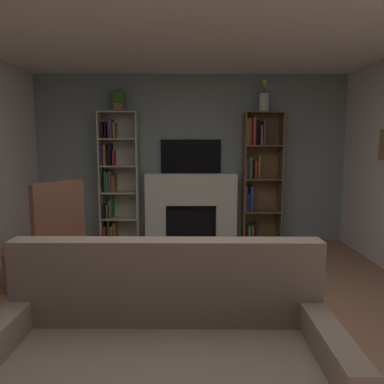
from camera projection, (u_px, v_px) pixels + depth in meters
ground_plane at (193, 349)px, 2.88m from camera, size 7.60×7.60×0.00m
wall_back_accent at (191, 159)px, 5.88m from camera, size 4.80×0.06×2.54m
fireplace at (191, 207)px, 5.84m from camera, size 1.49×0.50×1.06m
tv at (191, 156)px, 5.82m from camera, size 0.90×0.06×0.50m
bookshelf_left at (116, 179)px, 5.76m from camera, size 0.57×0.33×1.97m
bookshelf_right at (257, 176)px, 5.78m from camera, size 0.57×0.31×1.97m
potted_plant at (118, 99)px, 5.58m from camera, size 0.23×0.23×0.33m
vase_with_flowers at (264, 101)px, 5.60m from camera, size 0.15×0.15×0.47m
couch at (163, 372)px, 2.09m from camera, size 1.89×0.91×0.96m
armchair at (50, 239)px, 3.90m from camera, size 0.79×0.81×1.16m
coffee_table at (169, 305)px, 2.82m from camera, size 0.92×0.46×0.41m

